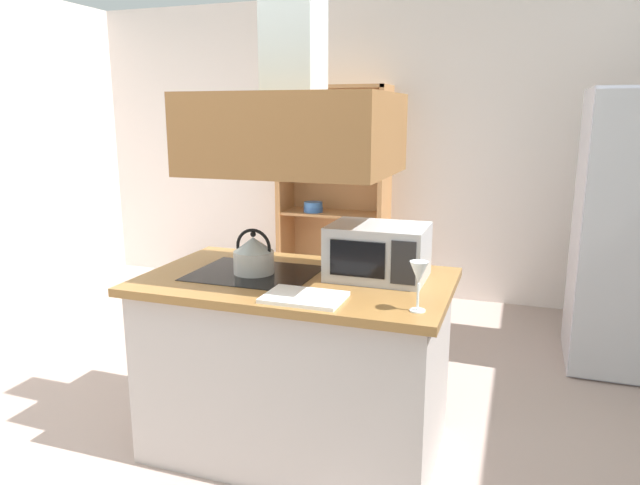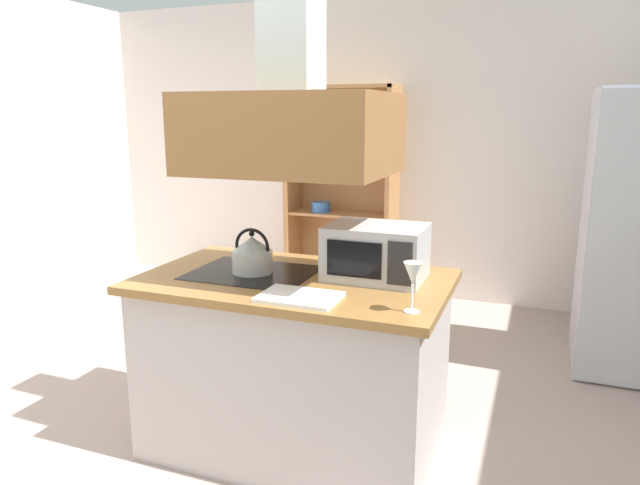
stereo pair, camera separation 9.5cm
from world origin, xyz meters
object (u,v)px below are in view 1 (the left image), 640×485
(cutting_board, at_px, (304,297))
(kettle, at_px, (254,255))
(microwave, at_px, (378,252))
(dish_cabinet, at_px, (335,204))
(wine_glass_on_counter, at_px, (419,275))

(cutting_board, bearing_deg, kettle, 141.52)
(kettle, bearing_deg, microwave, 11.95)
(cutting_board, bearing_deg, microwave, 63.04)
(kettle, bearing_deg, dish_cabinet, 99.11)
(microwave, bearing_deg, kettle, -168.05)
(dish_cabinet, bearing_deg, wine_glass_on_counter, -66.07)
(cutting_board, xyz_separation_m, microwave, (0.22, 0.43, 0.12))
(dish_cabinet, xyz_separation_m, cutting_board, (0.79, -2.88, 0.06))
(wine_glass_on_counter, bearing_deg, microwave, 122.55)
(cutting_board, relative_size, microwave, 0.74)
(dish_cabinet, distance_m, kettle, 2.62)
(dish_cabinet, distance_m, cutting_board, 2.99)
(wine_glass_on_counter, bearing_deg, kettle, 161.29)
(kettle, relative_size, cutting_board, 0.66)
(dish_cabinet, xyz_separation_m, kettle, (0.41, -2.58, 0.14))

